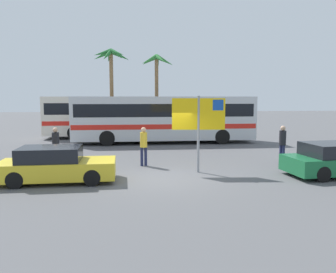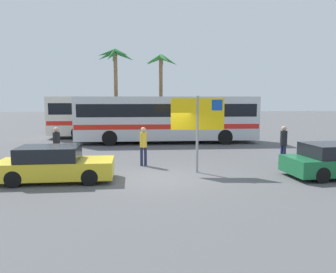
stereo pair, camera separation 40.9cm
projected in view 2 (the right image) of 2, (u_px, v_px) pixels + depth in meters
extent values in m
plane|color=#565659|center=(162.00, 179.00, 13.16)|extent=(120.00, 120.00, 0.00)
cube|color=silver|center=(167.00, 118.00, 23.19)|extent=(12.24, 2.45, 2.90)
cube|color=black|center=(167.00, 110.00, 23.12)|extent=(11.75, 2.47, 0.84)
cube|color=red|center=(167.00, 125.00, 23.25)|extent=(12.11, 2.47, 0.32)
cylinder|color=black|center=(217.00, 133.00, 24.72)|extent=(1.00, 0.28, 1.00)
cylinder|color=black|center=(225.00, 137.00, 22.54)|extent=(1.00, 0.28, 1.00)
cylinder|color=black|center=(113.00, 134.00, 24.12)|extent=(1.00, 0.28, 1.00)
cylinder|color=black|center=(110.00, 138.00, 21.94)|extent=(1.00, 0.28, 1.00)
cube|color=silver|center=(130.00, 115.00, 26.46)|extent=(12.24, 2.45, 2.90)
cube|color=black|center=(129.00, 108.00, 26.40)|extent=(11.75, 2.47, 0.84)
cube|color=red|center=(130.00, 122.00, 26.52)|extent=(12.11, 2.47, 0.32)
cylinder|color=black|center=(176.00, 129.00, 27.99)|extent=(1.00, 0.28, 1.00)
cylinder|color=black|center=(179.00, 132.00, 25.81)|extent=(1.00, 0.28, 1.00)
cylinder|color=black|center=(83.00, 130.00, 27.39)|extent=(1.00, 0.28, 1.00)
cylinder|color=black|center=(78.00, 133.00, 25.22)|extent=(1.00, 0.28, 1.00)
cylinder|color=gray|center=(197.00, 135.00, 14.06)|extent=(0.11, 0.11, 3.20)
cube|color=yellow|center=(197.00, 114.00, 13.96)|extent=(2.20, 0.25, 1.30)
cube|color=#1447A8|center=(217.00, 105.00, 13.91)|extent=(0.44, 0.11, 0.44)
cube|color=yellow|center=(56.00, 169.00, 12.70)|extent=(4.26, 1.84, 0.64)
cube|color=black|center=(49.00, 153.00, 12.60)|extent=(2.24, 1.64, 0.52)
cylinder|color=black|center=(94.00, 168.00, 13.63)|extent=(0.60, 0.18, 0.60)
cylinder|color=black|center=(90.00, 177.00, 12.08)|extent=(0.60, 0.18, 0.60)
cylinder|color=black|center=(27.00, 170.00, 13.36)|extent=(0.60, 0.18, 0.60)
cylinder|color=black|center=(13.00, 179.00, 11.80)|extent=(0.60, 0.18, 0.60)
cube|color=black|center=(334.00, 150.00, 13.36)|extent=(2.35, 1.90, 0.52)
cylinder|color=black|center=(297.00, 166.00, 14.09)|extent=(0.61, 0.22, 0.60)
cylinder|color=black|center=(322.00, 175.00, 12.43)|extent=(0.61, 0.22, 0.60)
cylinder|color=#4C4C51|center=(56.00, 156.00, 15.78)|extent=(0.13, 0.13, 0.85)
cylinder|color=#4C4C51|center=(58.00, 155.00, 15.94)|extent=(0.13, 0.13, 0.85)
cylinder|color=black|center=(56.00, 139.00, 15.78)|extent=(0.32, 0.32, 0.67)
sphere|color=tan|center=(56.00, 130.00, 15.72)|extent=(0.23, 0.23, 0.23)
cylinder|color=#1E2347|center=(282.00, 154.00, 16.15)|extent=(0.13, 0.13, 0.87)
cylinder|color=#1E2347|center=(284.00, 155.00, 15.99)|extent=(0.13, 0.13, 0.87)
cylinder|color=black|center=(284.00, 138.00, 15.98)|extent=(0.32, 0.32, 0.69)
sphere|color=tan|center=(284.00, 128.00, 15.93)|extent=(0.24, 0.24, 0.24)
cylinder|color=#1E2347|center=(142.00, 157.00, 15.54)|extent=(0.13, 0.13, 0.87)
cylinder|color=#1E2347|center=(145.00, 156.00, 15.58)|extent=(0.13, 0.13, 0.87)
cylinder|color=gold|center=(143.00, 140.00, 15.47)|extent=(0.32, 0.32, 0.68)
sphere|color=tan|center=(143.00, 130.00, 15.42)|extent=(0.23, 0.23, 0.23)
cylinder|color=brown|center=(161.00, 96.00, 30.03)|extent=(0.32, 0.32, 6.45)
cone|color=#2D7533|center=(169.00, 61.00, 29.79)|extent=(1.68, 0.57, 1.10)
cone|color=#2D7533|center=(162.00, 61.00, 30.40)|extent=(0.76, 1.72, 1.06)
cone|color=#2D7533|center=(154.00, 61.00, 30.06)|extent=(1.60, 1.35, 1.02)
cone|color=#2D7533|center=(154.00, 60.00, 29.27)|extent=(1.66, 1.18, 1.08)
cone|color=#2D7533|center=(164.00, 59.00, 28.98)|extent=(1.01, 1.72, 0.97)
cylinder|color=brown|center=(116.00, 94.00, 28.90)|extent=(0.32, 0.32, 6.76)
cone|color=#23662D|center=(124.00, 56.00, 28.55)|extent=(1.75, 0.52, 1.15)
cone|color=#23662D|center=(121.00, 55.00, 29.23)|extent=(1.34, 1.71, 0.85)
cone|color=#23662D|center=(114.00, 57.00, 29.26)|extent=(0.82, 1.79, 1.13)
cone|color=#23662D|center=(107.00, 56.00, 28.74)|extent=(1.79, 1.01, 1.07)
cone|color=#23662D|center=(107.00, 53.00, 27.98)|extent=(1.68, 1.40, 0.91)
cone|color=#23662D|center=(111.00, 55.00, 27.83)|extent=(1.03, 1.74, 1.23)
cone|color=#23662D|center=(121.00, 53.00, 27.94)|extent=(1.49, 1.62, 0.87)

